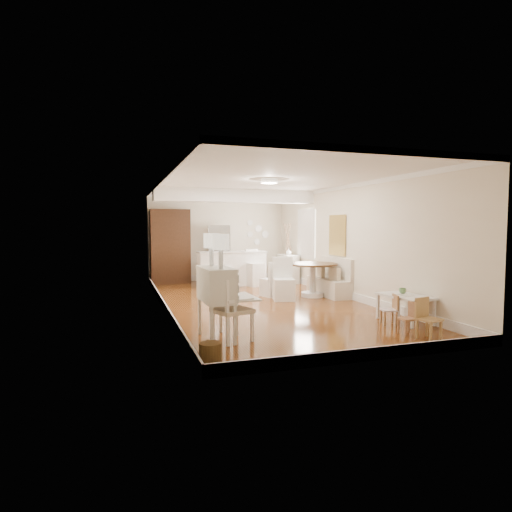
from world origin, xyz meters
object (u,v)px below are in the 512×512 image
bar_stool_right (255,268)px  secretary_bureau (216,303)px  wicker_basket (210,354)px  breakfast_counter (232,268)px  slip_chair_near (284,279)px  dining_table (313,280)px  fridge (229,253)px  kids_table (405,309)px  slip_chair_far (271,279)px  bar_stool_left (226,271)px  kids_chair_c (429,319)px  sideboard (288,269)px  kids_chair_b (389,309)px  pantry_cabinet (170,246)px  gustavian_armchair (232,309)px  kids_chair_a (408,318)px

bar_stool_right → secretary_bureau: bearing=-128.8°
wicker_basket → breakfast_counter: size_ratio=0.14×
secretary_bureau → slip_chair_near: 3.80m
dining_table → bar_stool_right: size_ratio=1.14×
fridge → bar_stool_right: bearing=-73.8°
wicker_basket → kids_table: (3.95, 1.32, 0.11)m
wicker_basket → breakfast_counter: bearing=73.2°
wicker_basket → slip_chair_far: slip_chair_far is taller
secretary_bureau → dining_table: 4.58m
wicker_basket → secretary_bureau: bearing=73.8°
bar_stool_left → kids_table: bearing=-92.8°
kids_chair_c → secretary_bureau: bearing=148.3°
bar_stool_right → slip_chair_far: bearing=-110.6°
slip_chair_near → bar_stool_right: bar_stool_right is taller
dining_table → sideboard: sideboard is taller
kids_chair_c → breakfast_counter: bearing=87.4°
secretary_bureau → dining_table: size_ratio=0.92×
bar_stool_left → kids_chair_b: bearing=-96.9°
pantry_cabinet → fridge: bearing=-0.9°
gustavian_armchair → pantry_cabinet: size_ratio=0.43×
kids_chair_b → dining_table: size_ratio=0.45×
kids_chair_a → kids_table: bearing=145.8°
slip_chair_near → kids_chair_c: bearing=-64.5°
kids_table → secretary_bureau: bearing=-178.2°
wicker_basket → fridge: (2.35, 8.16, 0.75)m
gustavian_armchair → wicker_basket: size_ratio=3.40×
secretary_bureau → dining_table: bearing=43.3°
wicker_basket → bar_stool_right: bearing=67.7°
kids_chair_c → pantry_cabinet: pantry_cabinet is taller
kids_chair_c → bar_stool_left: 6.92m
sideboard → slip_chair_near: bearing=-115.0°
kids_chair_c → dining_table: size_ratio=0.53×
dining_table → fridge: fridge is taller
secretary_bureau → kids_chair_a: 3.15m
kids_chair_b → bar_stool_left: bearing=-148.4°
slip_chair_near → slip_chair_far: slip_chair_near is taller
dining_table → breakfast_counter: breakfast_counter is taller
slip_chair_far → dining_table: bearing=139.6°
wicker_basket → slip_chair_near: slip_chair_near is taller
kids_chair_c → breakfast_counter: (-1.39, 6.93, 0.19)m
gustavian_armchair → kids_chair_a: size_ratio=1.84×
slip_chair_near → bar_stool_right: 2.54m
kids_table → pantry_cabinet: bearing=117.0°
breakfast_counter → pantry_cabinet: size_ratio=0.89×
kids_chair_a → kids_chair_c: bearing=18.2°
wicker_basket → bar_stool_left: bearing=74.4°
kids_chair_c → dining_table: bearing=75.8°
bar_stool_right → fridge: fridge is taller
wicker_basket → slip_chair_near: size_ratio=0.28×
dining_table → wicker_basket: bearing=-128.6°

